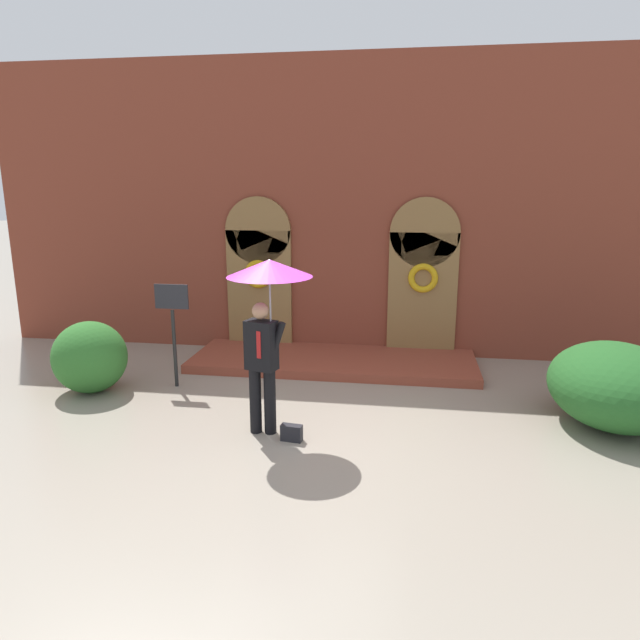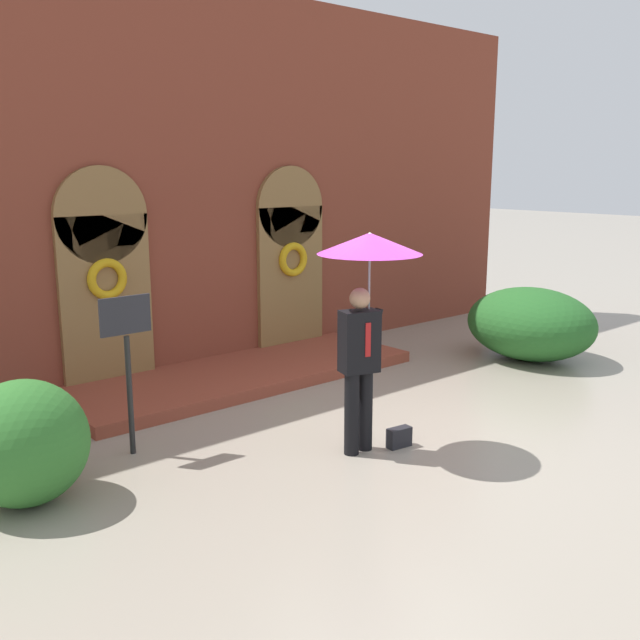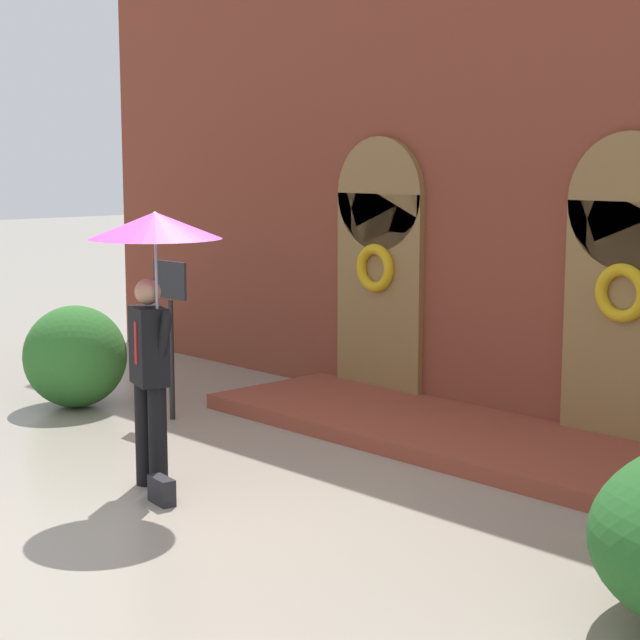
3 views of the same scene
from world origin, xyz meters
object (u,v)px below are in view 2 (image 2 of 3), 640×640
(handbag, at_px, (399,437))
(shrub_left, at_px, (24,443))
(person_with_umbrella, at_px, (367,276))
(sign_post, at_px, (127,349))
(shrub_right, at_px, (531,324))

(handbag, height_order, shrub_left, shrub_left)
(person_with_umbrella, distance_m, handbag, 1.84)
(person_with_umbrella, xyz_separation_m, sign_post, (-1.98, 1.55, -0.75))
(person_with_umbrella, distance_m, shrub_right, 4.95)
(handbag, bearing_deg, shrub_left, 167.16)
(shrub_left, height_order, shrub_right, shrub_left)
(person_with_umbrella, bearing_deg, shrub_right, 12.14)
(handbag, xyz_separation_m, shrub_left, (-3.56, 1.31, 0.47))
(person_with_umbrella, bearing_deg, handbag, -30.94)
(handbag, distance_m, shrub_right, 4.51)
(sign_post, bearing_deg, person_with_umbrella, -38.03)
(person_with_umbrella, relative_size, handbag, 8.44)
(sign_post, height_order, shrub_right, sign_post)
(sign_post, bearing_deg, handbag, -37.08)
(shrub_left, bearing_deg, sign_post, 19.35)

